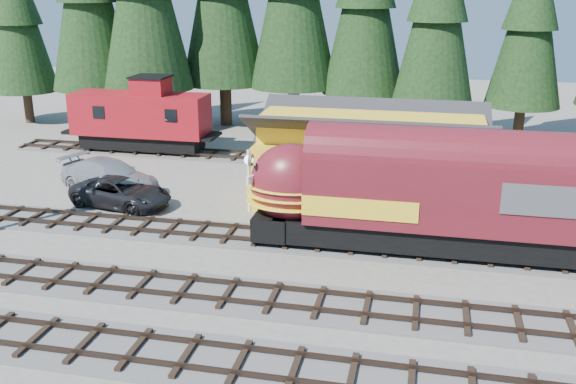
% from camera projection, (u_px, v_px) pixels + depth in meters
% --- Properties ---
extents(ground, '(120.00, 120.00, 0.00)m').
position_uv_depth(ground, '(342.00, 284.00, 26.01)').
color(ground, '#6B665B').
rests_on(ground, ground).
extents(track_spur, '(32.00, 3.20, 0.33)m').
position_uv_depth(track_spur, '(235.00, 156.00, 44.73)').
color(track_spur, '#4C4947').
rests_on(track_spur, ground).
extents(depot, '(12.80, 7.00, 5.30)m').
position_uv_depth(depot, '(369.00, 150.00, 34.82)').
color(depot, gold).
rests_on(depot, ground).
extents(conifer_backdrop, '(79.62, 23.73, 17.32)m').
position_uv_depth(conifer_backdrop, '(425.00, 1.00, 45.31)').
color(conifer_backdrop, black).
rests_on(conifer_backdrop, ground).
extents(locomotive, '(16.11, 3.20, 4.38)m').
position_uv_depth(locomotive, '(416.00, 198.00, 28.37)').
color(locomotive, black).
rests_on(locomotive, ground).
extents(caboose, '(9.70, 2.81, 5.04)m').
position_uv_depth(caboose, '(141.00, 118.00, 45.35)').
color(caboose, black).
rests_on(caboose, ground).
extents(pickup_truck_a, '(6.05, 3.71, 1.56)m').
position_uv_depth(pickup_truck_a, '(121.00, 193.00, 34.75)').
color(pickup_truck_a, black).
rests_on(pickup_truck_a, ground).
extents(pickup_truck_b, '(7.00, 4.70, 1.88)m').
position_uv_depth(pickup_truck_b, '(110.00, 176.00, 37.08)').
color(pickup_truck_b, '#A1A4A9').
rests_on(pickup_truck_b, ground).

